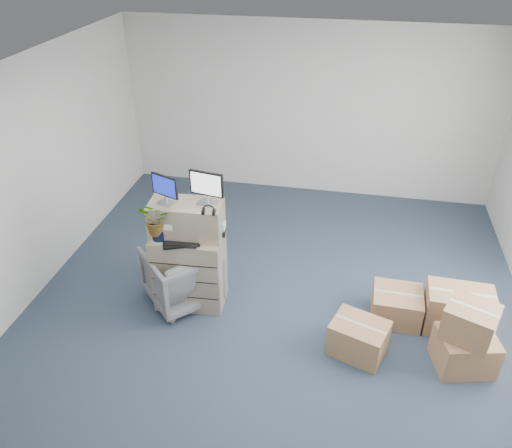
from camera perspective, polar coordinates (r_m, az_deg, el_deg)
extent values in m
plane|color=#263345|center=(5.96, 1.65, -11.66)|extent=(7.00, 7.00, 0.00)
cube|color=beige|center=(8.25, 6.09, 12.70)|extent=(6.00, 0.02, 2.80)
cube|color=gray|center=(6.06, -7.59, -5.16)|extent=(0.85, 0.55, 0.96)
cube|color=gray|center=(5.71, -7.96, 0.59)|extent=(0.84, 0.46, 0.41)
cube|color=#99999E|center=(5.64, -10.18, 2.39)|extent=(0.22, 0.19, 0.01)
cylinder|color=#99999E|center=(5.61, -10.23, 2.81)|extent=(0.03, 0.03, 0.08)
cube|color=black|center=(5.53, -10.39, 4.31)|extent=(0.33, 0.15, 0.25)
cube|color=navy|center=(5.53, -10.48, 4.26)|extent=(0.30, 0.12, 0.22)
cube|color=#99999E|center=(5.57, -5.56, 2.41)|extent=(0.23, 0.18, 0.01)
cylinder|color=#99999E|center=(5.54, -5.59, 2.89)|extent=(0.03, 0.03, 0.09)
cube|color=black|center=(5.45, -5.69, 4.61)|extent=(0.39, 0.10, 0.28)
cube|color=silver|center=(5.44, -5.76, 4.54)|extent=(0.35, 0.07, 0.24)
torus|color=black|center=(5.36, -5.44, 1.55)|extent=(0.14, 0.02, 0.14)
cube|color=black|center=(5.65, -8.54, -2.23)|extent=(0.44, 0.30, 0.02)
ellipsoid|color=silver|center=(5.62, -5.12, -2.09)|extent=(0.09, 0.07, 0.03)
cylinder|color=gray|center=(5.75, -7.31, -0.25)|extent=(0.06, 0.06, 0.22)
cube|color=silver|center=(5.81, -7.88, -1.08)|extent=(0.06, 0.05, 0.02)
cube|color=black|center=(5.78, -7.92, -0.59)|extent=(0.06, 0.03, 0.10)
cube|color=black|center=(5.77, -4.49, -0.93)|extent=(0.22, 0.18, 0.06)
cube|color=#3E9DD2|center=(5.75, -4.64, -0.18)|extent=(0.23, 0.12, 0.08)
cylinder|color=#AAC9A2|center=(5.77, -10.91, -1.70)|extent=(0.20, 0.20, 0.01)
cylinder|color=black|center=(5.73, -10.99, -1.09)|extent=(0.17, 0.17, 0.13)
imported|color=#1E611B|center=(5.64, -11.16, 0.32)|extent=(0.46, 0.49, 0.32)
imported|color=slate|center=(6.15, -8.56, -5.53)|extent=(1.07, 1.07, 0.80)
cube|color=olive|center=(5.66, 11.63, -12.65)|extent=(0.69, 0.61, 0.40)
cube|color=olive|center=(5.83, 22.72, -13.23)|extent=(0.67, 0.59, 0.42)
cube|color=olive|center=(6.17, 15.75, -8.97)|extent=(0.58, 0.53, 0.37)
cube|color=olive|center=(5.57, 23.25, -10.27)|extent=(0.61, 0.59, 0.37)
cube|color=olive|center=(6.22, 22.07, -9.12)|extent=(0.75, 0.50, 0.52)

